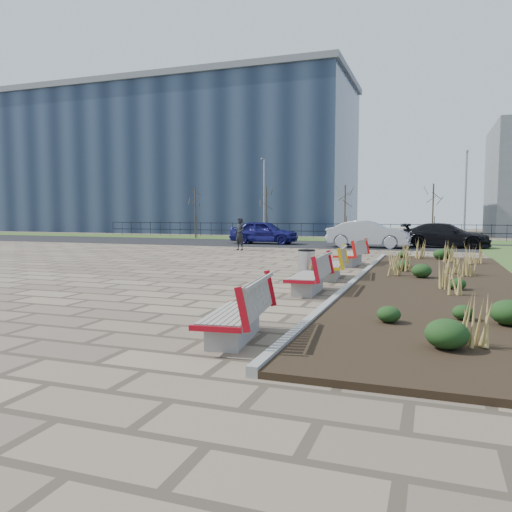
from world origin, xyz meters
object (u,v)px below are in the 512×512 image
(bench_d, at_px, (350,253))
(car_blue, at_px, (264,232))
(bench_a, at_px, (234,310))
(lamp_west, at_px, (264,200))
(bench_b, at_px, (308,274))
(car_silver, at_px, (368,234))
(bench_c, at_px, (330,263))
(car_black, at_px, (446,235))
(litter_bin, at_px, (306,265))
(lamp_east, at_px, (465,198))
(pedestrian, at_px, (240,234))

(bench_d, xyz_separation_m, car_blue, (-7.47, 11.58, 0.28))
(bench_a, distance_m, bench_d, 12.21)
(lamp_west, bearing_deg, bench_d, -60.81)
(bench_b, xyz_separation_m, lamp_west, (-9.00, 23.21, 2.54))
(bench_b, bearing_deg, car_silver, 90.39)
(bench_c, relative_size, bench_d, 1.00)
(car_black, bearing_deg, litter_bin, 172.55)
(car_blue, bearing_deg, bench_b, -158.30)
(bench_b, distance_m, car_blue, 20.12)
(bench_c, bearing_deg, car_blue, 109.76)
(car_blue, distance_m, lamp_east, 13.46)
(pedestrian, bearing_deg, litter_bin, -36.67)
(car_blue, bearing_deg, lamp_east, -70.13)
(bench_c, distance_m, pedestrian, 12.25)
(bench_a, xyz_separation_m, litter_bin, (-0.60, 7.42, -0.04))
(bench_d, relative_size, lamp_west, 0.35)
(car_black, relative_size, lamp_east, 0.83)
(lamp_east, bearing_deg, car_blue, -160.03)
(car_silver, bearing_deg, pedestrian, 126.64)
(car_silver, bearing_deg, bench_d, -174.60)
(pedestrian, distance_m, car_black, 12.22)
(bench_b, height_order, car_blue, car_blue)
(bench_a, xyz_separation_m, car_silver, (-0.56, 22.51, 0.31))
(pedestrian, bearing_deg, car_black, 51.05)
(lamp_east, bearing_deg, bench_b, -102.16)
(car_blue, bearing_deg, bench_c, -154.69)
(bench_b, xyz_separation_m, car_silver, (-0.56, 17.40, 0.31))
(bench_c, height_order, bench_d, same)
(car_blue, distance_m, lamp_west, 5.29)
(car_black, bearing_deg, bench_c, 174.01)
(bench_b, bearing_deg, lamp_east, 76.40)
(car_silver, relative_size, lamp_west, 0.80)
(bench_c, bearing_deg, bench_b, -95.65)
(bench_c, relative_size, litter_bin, 2.26)
(bench_c, bearing_deg, litter_bin, -138.58)
(bench_b, bearing_deg, bench_a, -91.44)
(bench_d, xyz_separation_m, litter_bin, (-0.60, -4.79, -0.04))
(car_blue, xyz_separation_m, lamp_east, (12.47, 4.53, 2.26))
(bench_a, distance_m, bench_b, 5.11)
(litter_bin, xyz_separation_m, car_blue, (-6.87, 16.37, 0.32))
(car_blue, distance_m, car_black, 11.23)
(car_silver, bearing_deg, litter_bin, -177.86)
(bench_d, bearing_deg, bench_c, -83.54)
(car_black, bearing_deg, pedestrian, 125.83)
(bench_b, relative_size, lamp_east, 0.35)
(bench_c, relative_size, lamp_west, 0.35)
(bench_c, height_order, lamp_east, lamp_east)
(bench_d, relative_size, pedestrian, 1.17)
(litter_bin, relative_size, car_blue, 0.21)
(pedestrian, height_order, lamp_west, lamp_west)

